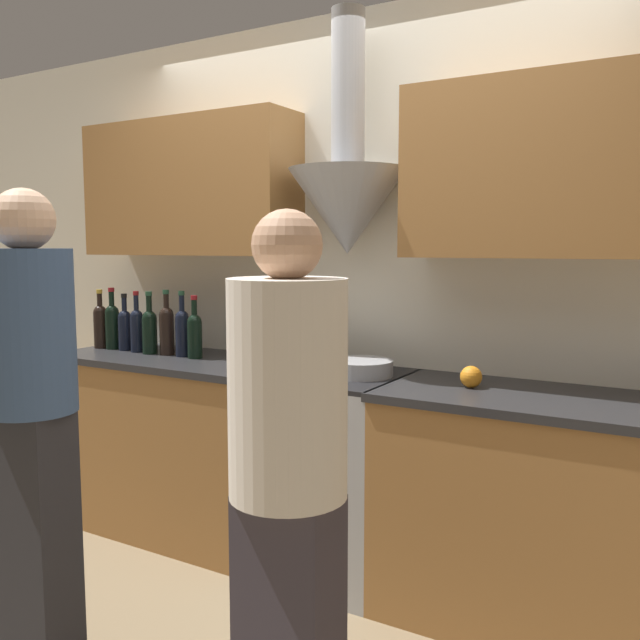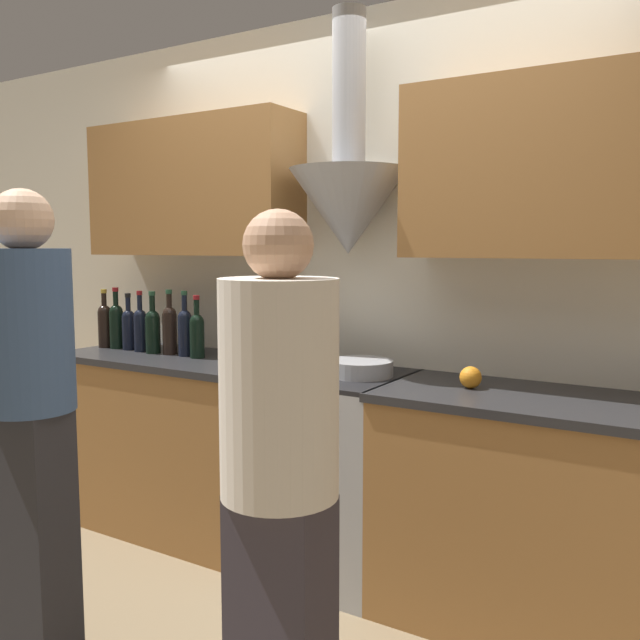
{
  "view_description": "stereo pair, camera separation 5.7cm",
  "coord_description": "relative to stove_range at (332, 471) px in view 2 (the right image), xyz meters",
  "views": [
    {
      "loc": [
        1.48,
        -2.28,
        1.5
      ],
      "look_at": [
        0.0,
        0.25,
        1.18
      ],
      "focal_mm": 38.0,
      "sensor_mm": 36.0,
      "label": 1
    },
    {
      "loc": [
        1.53,
        -2.25,
        1.5
      ],
      "look_at": [
        0.0,
        0.25,
        1.18
      ],
      "focal_mm": 38.0,
      "sensor_mm": 36.0,
      "label": 2
    }
  ],
  "objects": [
    {
      "name": "ground_plane",
      "position": [
        0.0,
        -0.35,
        -0.47
      ],
      "size": [
        12.0,
        12.0,
        0.0
      ],
      "primitive_type": "plane",
      "color": "#847051"
    },
    {
      "name": "orange_fruit",
      "position": [
        0.65,
        0.01,
        0.5
      ],
      "size": [
        0.09,
        0.09,
        0.09
      ],
      "color": "orange",
      "rests_on": "counter_right"
    },
    {
      "name": "wine_bottle_5",
      "position": [
        -1.0,
        0.01,
        0.6
      ],
      "size": [
        0.08,
        0.08,
        0.34
      ],
      "color": "black",
      "rests_on": "counter_left"
    },
    {
      "name": "wine_bottle_4",
      "position": [
        -1.1,
        -0.01,
        0.59
      ],
      "size": [
        0.08,
        0.08,
        0.33
      ],
      "color": "black",
      "rests_on": "counter_left"
    },
    {
      "name": "mixing_bowl",
      "position": [
        0.14,
        0.01,
        0.49
      ],
      "size": [
        0.29,
        0.29,
        0.07
      ],
      "color": "#A8AAAF",
      "rests_on": "stove_range"
    },
    {
      "name": "counter_left",
      "position": [
        -0.94,
        -0.0,
        -0.0
      ],
      "size": [
        1.27,
        0.62,
        0.93
      ],
      "color": "#9E6B38",
      "rests_on": "ground_plane"
    },
    {
      "name": "wine_bottle_6",
      "position": [
        -0.89,
        0.01,
        0.6
      ],
      "size": [
        0.07,
        0.07,
        0.34
      ],
      "color": "black",
      "rests_on": "counter_left"
    },
    {
      "name": "wine_bottle_1",
      "position": [
        -1.41,
        0.01,
        0.6
      ],
      "size": [
        0.08,
        0.08,
        0.34
      ],
      "color": "black",
      "rests_on": "counter_left"
    },
    {
      "name": "wine_bottle_7",
      "position": [
        -0.8,
        -0.0,
        0.59
      ],
      "size": [
        0.08,
        0.08,
        0.32
      ],
      "color": "black",
      "rests_on": "counter_left"
    },
    {
      "name": "person_foreground_right",
      "position": [
        0.52,
        -1.16,
        0.41
      ],
      "size": [
        0.32,
        0.32,
        1.59
      ],
      "color": "#38333D",
      "rests_on": "ground_plane"
    },
    {
      "name": "person_foreground_left",
      "position": [
        -0.5,
        -1.18,
        0.48
      ],
      "size": [
        0.3,
        0.3,
        1.69
      ],
      "color": "#28282D",
      "rests_on": "ground_plane"
    },
    {
      "name": "wine_bottle_3",
      "position": [
        -1.21,
        -0.0,
        0.59
      ],
      "size": [
        0.07,
        0.07,
        0.33
      ],
      "color": "black",
      "rests_on": "counter_left"
    },
    {
      "name": "wine_bottle_0",
      "position": [
        -1.49,
        0.0,
        0.6
      ],
      "size": [
        0.08,
        0.08,
        0.33
      ],
      "color": "black",
      "rests_on": "counter_left"
    },
    {
      "name": "wine_bottle_2",
      "position": [
        -1.31,
        0.01,
        0.58
      ],
      "size": [
        0.07,
        0.07,
        0.31
      ],
      "color": "black",
      "rests_on": "counter_left"
    },
    {
      "name": "counter_right",
      "position": [
        0.96,
        -0.0,
        -0.0
      ],
      "size": [
        1.31,
        0.62,
        0.93
      ],
      "color": "#9E6B38",
      "rests_on": "ground_plane"
    },
    {
      "name": "stock_pot",
      "position": [
        -0.14,
        0.01,
        0.52
      ],
      "size": [
        0.25,
        0.25,
        0.13
      ],
      "color": "#A8AAAF",
      "rests_on": "stove_range"
    },
    {
      "name": "stove_range",
      "position": [
        0.0,
        0.0,
        0.0
      ],
      "size": [
        0.64,
        0.6,
        0.93
      ],
      "color": "#A8AAAF",
      "rests_on": "ground_plane"
    },
    {
      "name": "wall_back",
      "position": [
        0.01,
        0.27,
        1.0
      ],
      "size": [
        8.4,
        0.55,
        2.6
      ],
      "color": "silver",
      "rests_on": "ground_plane"
    }
  ]
}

